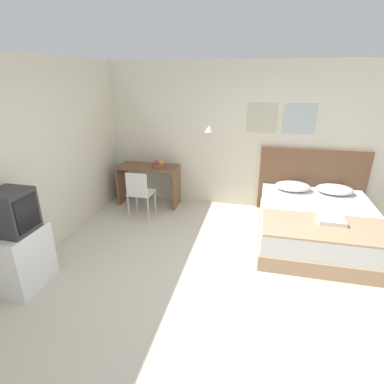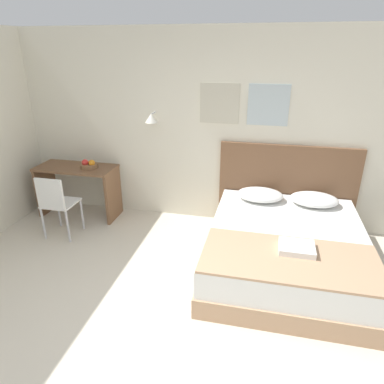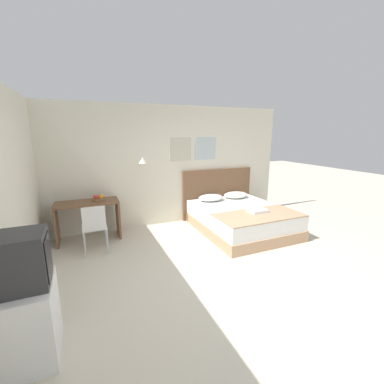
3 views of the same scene
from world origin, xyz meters
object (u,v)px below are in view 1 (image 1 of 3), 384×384
folded_towel_near_foot (331,220)px  desk_chair (139,191)px  throw_blanket (328,227)px  television (12,212)px  pillow_left (293,186)px  pillow_right (335,189)px  desk (149,178)px  bed (317,225)px  headboard (311,181)px  tv_stand (23,259)px  fruit_bowl (159,165)px

folded_towel_near_foot → desk_chair: desk_chair is taller
throw_blanket → television: 3.85m
pillow_left → throw_blanket: 1.40m
pillow_right → desk: size_ratio=0.52×
desk_chair → folded_towel_near_foot: bearing=-10.0°
throw_blanket → desk_chair: desk_chair is taller
bed → headboard: (-0.00, 1.06, 0.34)m
bed → headboard: 1.11m
pillow_left → desk: 2.67m
television → headboard: bearing=39.8°
desk_chair → tv_stand: bearing=-108.2°
throw_blanket → desk_chair: (-2.93, 0.67, -0.00)m
desk_chair → television: 2.16m
folded_towel_near_foot → fruit_bowl: fruit_bowl is taller
bed → television: (-3.59, -1.93, 0.73)m
folded_towel_near_foot → desk_chair: (-3.00, 0.53, -0.04)m
fruit_bowl → headboard: bearing=6.2°
folded_towel_near_foot → desk: 3.31m
throw_blanket → tv_stand: bearing=-159.6°
fruit_bowl → television: size_ratio=0.51×
headboard → pillow_left: 0.45m
bed → folded_towel_near_foot: bearing=-81.5°
headboard → bed: bearing=-90.0°
pillow_right → desk_chair: size_ratio=0.69×
television → desk: bearing=77.9°
bed → desk: 3.12m
tv_stand → television: 0.62m
headboard → pillow_right: 0.45m
bed → desk: size_ratio=1.78×
headboard → folded_towel_near_foot: (0.07, -1.51, -0.03)m
desk_chair → tv_stand: size_ratio=1.19×
desk_chair → tv_stand: (-0.66, -2.00, -0.15)m
bed → tv_stand: size_ratio=2.78×
pillow_right → desk_chair: bearing=-168.2°
bed → desk_chair: 2.94m
folded_towel_near_foot → desk: (-3.08, 1.21, -0.03)m
headboard → tv_stand: (-3.59, -2.99, -0.23)m
headboard → television: (-3.59, -2.99, 0.39)m
tv_stand → throw_blanket: bearing=20.4°
pillow_left → headboard: bearing=41.4°
desk → television: size_ratio=2.35×
pillow_left → desk: (-2.67, -0.00, -0.05)m
pillow_right → fruit_bowl: size_ratio=2.39×
fruit_bowl → tv_stand: fruit_bowl is taller
bed → throw_blanket: throw_blanket is taller
pillow_right → television: television is taller
bed → tv_stand: bearing=-151.7°
headboard → throw_blanket: 1.66m
desk → tv_stand: size_ratio=1.56×
folded_towel_near_foot → fruit_bowl: 3.12m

